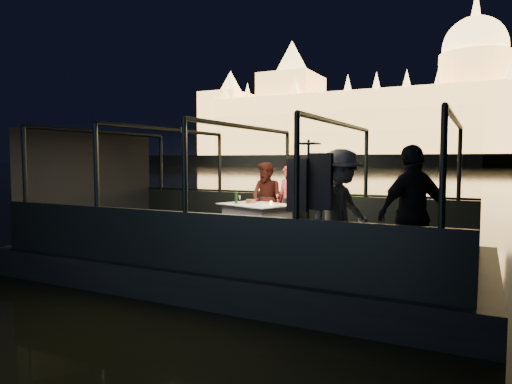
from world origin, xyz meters
The scene contains 28 objects.
river_water centered at (0.00, 80.00, 0.00)m, with size 500.00×500.00×0.00m, color black.
boat_hull centered at (0.00, 0.00, 0.00)m, with size 8.60×4.40×1.00m, color black.
boat_deck centered at (0.00, 0.00, 0.48)m, with size 8.00×4.00×0.04m, color black.
gunwale_port centered at (0.00, 2.00, 0.95)m, with size 8.00×0.08×0.90m, color black.
gunwale_starboard centered at (0.00, -2.00, 0.95)m, with size 8.00×0.08×0.90m, color black.
cabin_glass_port centered at (0.00, 2.00, 2.10)m, with size 8.00×0.02×1.40m, color #99B2B2, non-canonical shape.
cabin_glass_starboard centered at (0.00, -2.00, 2.10)m, with size 8.00×0.02×1.40m, color #99B2B2, non-canonical shape.
cabin_roof_glass centered at (0.00, 0.00, 2.80)m, with size 8.00×4.00×0.02m, color #99B2B2, non-canonical shape.
end_wall_fore centered at (-4.00, 0.00, 1.65)m, with size 0.02×4.00×2.30m, color black, non-canonical shape.
end_wall_aft centered at (4.00, 0.00, 1.65)m, with size 0.02×4.00×2.30m, color black, non-canonical shape.
canopy_ribs centered at (0.00, 0.00, 1.65)m, with size 8.00×4.00×2.30m, color black, non-canonical shape.
embankment centered at (0.00, 210.00, 1.00)m, with size 400.00×140.00×6.00m, color #423D33.
parliament_building centered at (0.00, 175.00, 29.00)m, with size 220.00×32.00×60.00m, color #F2D18C, non-canonical shape.
dining_table_central centered at (-0.21, 0.84, 0.89)m, with size 1.45×1.05×0.77m, color silver.
chair_port_left centered at (-0.48, 1.42, 0.95)m, with size 0.40×0.40×0.87m, color black.
chair_port_right centered at (0.32, 1.29, 0.95)m, with size 0.39×0.39×0.85m, color black.
coat_stand centered at (1.73, -1.37, 1.40)m, with size 0.55×0.44×1.98m, color black, non-canonical shape.
person_woman_coral centered at (0.20, 1.61, 1.25)m, with size 0.57×0.38×1.57m, color #D84E56.
person_man_maroon centered at (-0.31, 1.57, 1.25)m, with size 0.79×0.61×1.64m, color #391510.
passenger_stripe centered at (2.11, -1.00, 1.35)m, with size 1.20×0.67×1.85m, color silver.
passenger_dark centered at (3.17, -1.15, 1.35)m, with size 1.12×0.47×1.90m, color black.
wine_bottle centered at (-0.62, 0.70, 1.42)m, with size 0.06×0.06×0.30m, color #143716.
bread_basket centered at (-0.39, 0.94, 1.31)m, with size 0.21×0.21×0.08m, color brown.
amber_candle centered at (0.15, 0.79, 1.31)m, with size 0.05×0.05×0.08m, color #FFB93F.
plate_near centered at (0.35, 0.61, 1.27)m, with size 0.22×0.22×0.01m, color silver.
plate_far centered at (-0.29, 0.93, 1.27)m, with size 0.26×0.26×0.02m, color white.
wine_glass_white centered at (-0.50, 0.65, 1.36)m, with size 0.06×0.06×0.17m, color silver, non-canonical shape.
wine_glass_red centered at (0.22, 0.94, 1.36)m, with size 0.07×0.07×0.20m, color white, non-canonical shape.
Camera 1 is at (4.01, -7.65, 2.18)m, focal length 32.00 mm.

